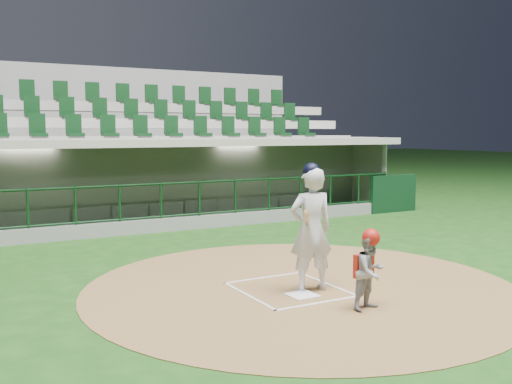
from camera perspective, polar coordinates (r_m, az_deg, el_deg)
ground at (r=9.70m, az=2.36°, el=-9.37°), size 120.00×120.00×0.00m
dirt_circle at (r=9.69m, az=4.52°, el=-9.37°), size 7.20×7.20×0.01m
home_plate at (r=9.13m, az=4.66°, el=-10.24°), size 0.43×0.43×0.02m
batter_box_chalk at (r=9.45m, az=3.31°, el=-9.69°), size 1.55×1.80×0.01m
dugout_structure at (r=16.65m, az=-11.25°, el=0.36°), size 16.40×3.70×3.00m
seating_deck at (r=19.56m, az=-14.29°, el=2.46°), size 17.00×6.72×5.15m
batter at (r=9.23m, az=5.51°, el=-3.57°), size 0.94×0.94×2.08m
catcher at (r=8.47m, az=11.34°, el=-7.59°), size 0.61×0.52×1.18m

